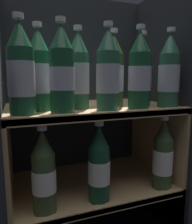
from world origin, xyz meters
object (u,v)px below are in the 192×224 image
object	(u,v)px
bottle_upper_back_3	(142,73)
bottle_lower_front_2	(163,156)
bottle_upper_front_2	(108,72)
bottle_upper_front_3	(139,73)
bottle_upper_front_4	(169,73)
bottle_upper_back_2	(113,73)
bottle_lower_front_0	(44,174)
bottle_upper_front_1	(62,72)
bottle_upper_back_1	(78,73)
bottle_lower_front_1	(99,166)
bottle_upper_front_0	(21,72)
bottle_upper_back_0	(39,73)

from	to	relation	value
bottle_upper_back_3	bottle_lower_front_2	world-z (taller)	bottle_upper_back_3
bottle_upper_front_2	bottle_upper_front_3	xyz separation A→B (m)	(0.11, -0.00, 0.00)
bottle_upper_front_3	bottle_upper_front_4	bearing A→B (deg)	0.00
bottle_upper_front_2	bottle_upper_front_4	distance (m)	0.23
bottle_upper_back_2	bottle_lower_front_0	xyz separation A→B (m)	(-0.26, -0.08, -0.30)
bottle_upper_front_4	bottle_upper_back_2	world-z (taller)	same
bottle_upper_front_1	bottle_upper_back_2	world-z (taller)	same
bottle_upper_front_1	bottle_lower_front_2	xyz separation A→B (m)	(0.37, -0.00, -0.31)
bottle_upper_back_1	bottle_lower_front_2	distance (m)	0.43
bottle_upper_front_4	bottle_lower_front_0	world-z (taller)	bottle_upper_front_4
bottle_upper_back_2	bottle_lower_front_1	distance (m)	0.33
bottle_lower_front_1	bottle_upper_back_3	bearing A→B (deg)	21.86
bottle_upper_back_3	bottle_lower_front_0	size ratio (longest dim) A/B	1.00
bottle_upper_front_4	bottle_upper_back_2	size ratio (longest dim) A/B	1.00
bottle_upper_front_2	bottle_lower_front_0	size ratio (longest dim) A/B	1.00
bottle_upper_front_1	bottle_upper_front_4	bearing A→B (deg)	-0.00
bottle_upper_front_2	bottle_upper_back_2	size ratio (longest dim) A/B	1.00
bottle_upper_back_2	bottle_upper_front_2	bearing A→B (deg)	-125.07
bottle_upper_front_0	bottle_lower_front_0	world-z (taller)	bottle_upper_front_0
bottle_upper_front_4	bottle_upper_front_2	bearing A→B (deg)	180.00
bottle_upper_front_3	bottle_upper_back_1	distance (m)	0.20
bottle_upper_front_2	bottle_upper_front_3	world-z (taller)	same
bottle_upper_front_2	bottle_upper_back_2	world-z (taller)	same
bottle_upper_front_0	bottle_lower_front_1	bearing A→B (deg)	-0.00
bottle_upper_front_3	bottle_upper_back_2	xyz separation A→B (m)	(-0.06, 0.08, -0.00)
bottle_upper_front_1	bottle_upper_front_2	bearing A→B (deg)	-0.00
bottle_upper_back_0	bottle_lower_front_2	bearing A→B (deg)	-10.77
bottle_upper_front_0	bottle_upper_front_3	bearing A→B (deg)	-0.00
bottle_upper_back_0	bottle_lower_front_0	bearing A→B (deg)	-94.62
bottle_upper_back_2	bottle_upper_back_3	xyz separation A→B (m)	(0.12, 0.00, 0.00)
bottle_lower_front_1	bottle_lower_front_2	distance (m)	0.25
bottle_lower_front_2	bottle_upper_front_3	bearing A→B (deg)	-180.00
bottle_upper_back_1	bottle_upper_back_2	size ratio (longest dim) A/B	1.00
bottle_upper_front_4	bottle_upper_front_3	bearing A→B (deg)	-180.00
bottle_lower_front_1	bottle_upper_back_1	bearing A→B (deg)	118.56
bottle_upper_front_1	bottle_lower_front_1	xyz separation A→B (m)	(0.12, -0.00, -0.31)
bottle_upper_front_2	bottle_lower_front_0	bearing A→B (deg)	180.00
bottle_upper_front_1	bottle_upper_front_3	xyz separation A→B (m)	(0.26, -0.00, -0.00)
bottle_upper_front_1	bottle_upper_back_1	size ratio (longest dim) A/B	1.00
bottle_upper_front_3	bottle_upper_back_3	distance (m)	0.10
bottle_upper_back_2	bottle_upper_back_3	size ratio (longest dim) A/B	1.00
bottle_lower_front_0	bottle_upper_front_4	bearing A→B (deg)	-0.00
bottle_upper_back_3	bottle_lower_front_1	bearing A→B (deg)	-158.14
bottle_upper_back_1	bottle_lower_front_2	size ratio (longest dim) A/B	1.00
bottle_upper_front_3	bottle_upper_front_0	bearing A→B (deg)	180.00
bottle_upper_front_1	bottle_lower_front_0	distance (m)	0.31
bottle_lower_front_2	bottle_lower_front_1	bearing A→B (deg)	-180.00
bottle_upper_back_2	bottle_upper_front_1	bearing A→B (deg)	-158.17
bottle_upper_front_4	bottle_upper_back_1	bearing A→B (deg)	165.15
bottle_upper_front_4	bottle_upper_back_0	world-z (taller)	same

